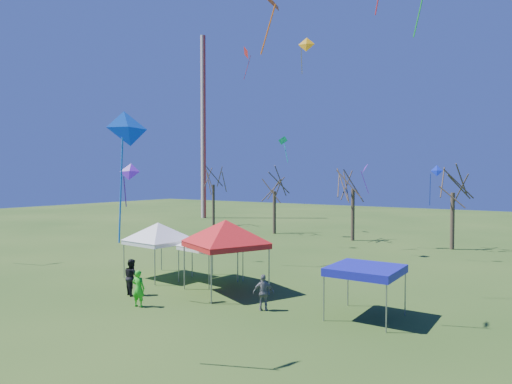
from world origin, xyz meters
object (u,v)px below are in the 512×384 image
Objects in this scene: tent_red at (226,225)px; tent_blue at (366,271)px; tent_white_mid at (211,233)px; person_grey at (264,292)px; tree_0 at (213,170)px; tree_3 at (453,172)px; tent_white_west at (158,226)px; radio_mast at (203,127)px; tree_1 at (274,176)px; person_green at (138,288)px; person_dark at (132,277)px; tree_2 at (353,170)px.

tent_blue is at bearing -1.36° from tent_red.
person_grey is (5.33, -2.92, -1.90)m from tent_white_mid.
tree_0 reaches higher than person_grey.
tent_white_west is at bearing -120.98° from tree_3.
tree_0 is 29.05m from tent_white_mid.
tent_blue is 4.41m from person_grey.
radio_mast is 47.31m from tent_blue.
person_green is at bearing -71.55° from tree_1.
tent_white_west is at bearing -57.37° from tree_0.
person_dark is (-10.73, -2.83, -1.07)m from tent_blue.
person_dark is at bearing -94.36° from tree_2.
person_dark is (-10.21, -23.41, -5.20)m from tree_3.
tent_white_west is 2.32× the size of person_dark.
tree_3 reaches higher than tree_1.
tree_0 is 31.28m from tent_red.
person_green is at bearing -111.10° from tent_red.
tree_2 is 21.01m from tent_red.
tree_0 is 1.07× the size of tree_3.
person_dark is at bearing -63.08° from tent_white_west.
tent_red is 5.20m from person_dark.
tree_3 is at bearing 59.02° from tent_white_west.
radio_mast is 41.82m from tent_red.
tent_blue is (12.50, -0.64, -0.97)m from tent_white_west.
person_dark reaches higher than person_green.
tent_white_mid is 4.89m from person_dark.
tree_0 is 2.06× the size of tent_white_west.
tree_2 reaches higher than tent_white_west.
person_green is (-4.90, -2.61, 0.04)m from person_grey.
tree_1 is 0.95× the size of tree_3.
tree_0 reaches higher than tent_white_mid.
tent_white_west is at bearing -100.00° from tree_2.
tent_white_west is at bearing -76.78° from tree_1.
tree_0 reaches higher than tree_3.
person_grey is (8.49, -2.06, -2.14)m from tent_white_west.
tree_1 is 23.41m from tent_red.
tree_1 is at bearing 177.94° from tree_3.
tent_white_mid is 1.37× the size of tent_blue.
tree_3 is at bearing 91.45° from tent_blue.
tree_0 is at bearing 122.63° from tent_white_west.
tree_1 is at bearing 103.22° from tent_white_west.
person_green is at bearing 166.95° from person_dark.
tree_1 is 2.03× the size of tent_white_mid.
tree_1 is (17.23, -9.35, -6.71)m from radio_mast.
person_dark is (6.59, -24.02, -4.91)m from tree_1.
tree_0 is 3.11× the size of tent_blue.
tree_0 is at bearing -37.80° from person_dark.
person_grey is 6.87m from person_dark.
tent_white_west is at bearing -42.81° from person_dark.
tent_white_mid is at bearing 15.24° from tent_white_west.
tent_red is 4.47m from person_grey.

